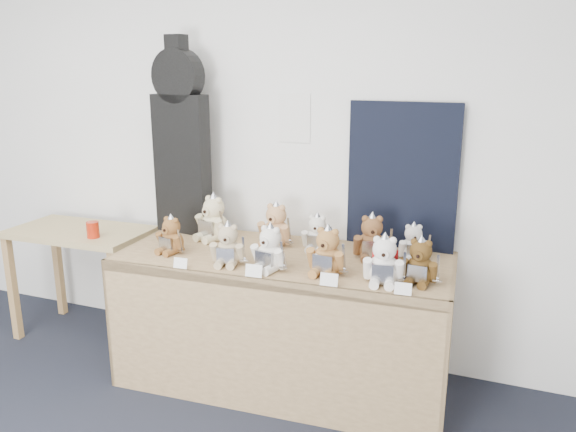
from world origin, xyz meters
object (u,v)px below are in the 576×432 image
at_px(teddy_front_right, 327,253).
at_px(teddy_back_right, 372,239).
at_px(display_table, 280,288).
at_px(guitar_case, 181,139).
at_px(teddy_back_centre_left, 276,227).
at_px(teddy_front_left, 228,246).
at_px(red_cup, 93,230).
at_px(teddy_back_end, 413,243).
at_px(side_table, 81,247).
at_px(teddy_front_far_left, 171,236).
at_px(teddy_front_end, 420,263).
at_px(teddy_back_centre_right, 317,234).
at_px(teddy_front_centre, 270,250).
at_px(teddy_front_far_right, 384,262).
at_px(teddy_back_left, 213,220).

bearing_deg(teddy_front_right, teddy_back_right, 69.10).
xyz_separation_m(display_table, teddy_back_right, (0.48, 0.21, 0.28)).
distance_m(guitar_case, teddy_back_centre_left, 0.84).
distance_m(display_table, teddy_front_left, 0.40).
distance_m(red_cup, teddy_front_left, 1.09).
relative_size(red_cup, teddy_back_centre_left, 0.36).
bearing_deg(teddy_back_end, teddy_front_right, -152.19).
relative_size(side_table, teddy_front_far_left, 3.87).
distance_m(teddy_front_right, teddy_front_end, 0.47).
height_order(display_table, teddy_front_far_left, teddy_front_far_left).
distance_m(teddy_front_end, teddy_back_centre_right, 0.72).
xyz_separation_m(teddy_front_right, teddy_back_centre_left, (-0.44, 0.36, 0.00)).
relative_size(teddy_front_right, teddy_front_end, 1.10).
distance_m(display_table, teddy_back_right, 0.59).
bearing_deg(teddy_front_far_left, teddy_front_left, 0.80).
xyz_separation_m(teddy_front_centre, teddy_front_end, (0.78, 0.09, -0.01)).
height_order(teddy_front_centre, teddy_front_far_right, teddy_front_far_right).
bearing_deg(teddy_front_left, red_cup, 158.52).
height_order(teddy_front_centre, teddy_back_right, teddy_back_right).
height_order(guitar_case, teddy_back_end, guitar_case).
bearing_deg(teddy_front_end, guitar_case, 171.23).
relative_size(guitar_case, teddy_back_centre_right, 5.13).
distance_m(teddy_front_centre, teddy_back_centre_right, 0.43).
relative_size(red_cup, teddy_front_centre, 0.38).
bearing_deg(teddy_front_far_left, teddy_front_centre, 4.92).
relative_size(guitar_case, teddy_front_right, 4.34).
relative_size(teddy_front_right, teddy_back_right, 1.00).
bearing_deg(teddy_back_right, red_cup, 170.85).
bearing_deg(side_table, teddy_back_end, 2.97).
height_order(red_cup, teddy_back_left, teddy_back_left).
distance_m(display_table, teddy_front_centre, 0.33).
bearing_deg(display_table, side_table, 171.91).
relative_size(guitar_case, teddy_front_far_right, 4.45).
height_order(teddy_front_right, teddy_back_centre_left, teddy_back_centre_left).
distance_m(side_table, teddy_front_end, 2.34).
distance_m(side_table, teddy_back_right, 2.03).
bearing_deg(teddy_front_right, teddy_back_centre_left, 145.52).
bearing_deg(guitar_case, red_cup, -143.35).
xyz_separation_m(teddy_back_centre_left, teddy_back_end, (0.82, 0.05, -0.03)).
bearing_deg(teddy_back_left, side_table, -157.08).
relative_size(teddy_front_centre, teddy_front_right, 0.96).
bearing_deg(teddy_back_end, side_table, 165.01).
distance_m(teddy_front_far_left, teddy_back_centre_left, 0.63).
height_order(side_table, teddy_front_right, teddy_front_right).
xyz_separation_m(teddy_front_centre, teddy_back_end, (0.69, 0.46, -0.02)).
xyz_separation_m(side_table, teddy_front_right, (1.85, -0.24, 0.26)).
bearing_deg(teddy_front_end, teddy_front_left, -169.79).
xyz_separation_m(red_cup, teddy_front_far_right, (1.93, -0.14, 0.07)).
xyz_separation_m(teddy_front_end, teddy_back_centre_left, (-0.91, 0.31, 0.01)).
relative_size(teddy_front_right, teddy_front_far_right, 1.02).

